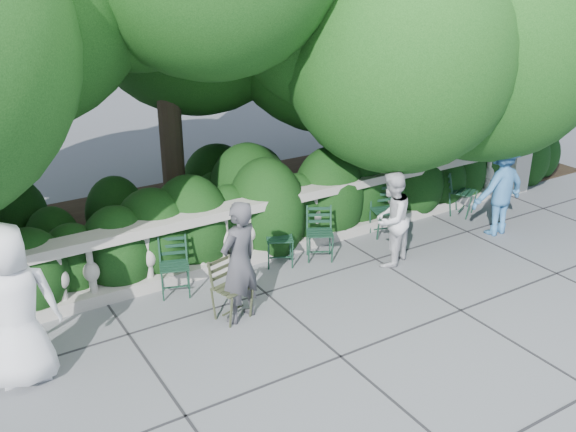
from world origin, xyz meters
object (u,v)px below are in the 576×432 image
chair_weathered (240,322)px  person_casual_man (391,219)px  chair_f (469,216)px  person_businessman (15,307)px  person_woman_grey (239,262)px  chair_c (320,263)px  chair_b (177,299)px  person_older_blue (500,187)px  chair_d (387,238)px  chair_e (280,269)px

chair_weathered → person_casual_man: (2.74, 0.30, 0.74)m
chair_f → person_businessman: (-7.80, -0.76, 0.95)m
chair_weathered → person_woman_grey: bearing=41.9°
chair_c → person_woman_grey: 2.12m
chair_b → person_older_blue: bearing=11.7°
chair_weathered → person_businessman: (-2.60, 0.21, 0.95)m
chair_f → person_woman_grey: 5.29m
chair_d → person_woman_grey: person_woman_grey is taller
chair_c → chair_f: size_ratio=1.00×
person_woman_grey → person_businessman: bearing=-21.3°
chair_d → person_older_blue: size_ratio=0.50×
chair_c → person_businessman: size_ratio=0.44×
chair_b → person_older_blue: size_ratio=0.50×
chair_c → chair_d: bearing=34.9°
chair_f → chair_weathered: 5.29m
chair_c → person_older_blue: bearing=17.7°
chair_d → chair_f: same height
chair_c → chair_b: bearing=-154.3°
person_businessman → person_woman_grey: person_businessman is taller
chair_e → person_older_blue: bearing=14.7°
chair_weathered → person_businessman: person_businessman is taller
chair_e → chair_f: (3.98, -0.04, 0.00)m
chair_b → chair_d: 3.79m
person_woman_grey → person_older_blue: (4.97, 0.15, 0.01)m
person_woman_grey → person_older_blue: 4.97m
chair_d → person_businessman: person_businessman is taller
chair_e → chair_weathered: 1.59m
chair_e → person_older_blue: person_older_blue is taller
chair_b → chair_c: same height
person_businessman → person_woman_grey: bearing=-174.4°
person_businessman → person_woman_grey: 2.66m
person_businessman → person_older_blue: (7.62, 0.02, -0.11)m
chair_b → chair_weathered: size_ratio=1.00×
chair_e → chair_d: bearing=26.3°
chair_f → person_casual_man: bearing=167.5°
chair_b → chair_d: (3.79, 0.03, 0.00)m
person_businessman → chair_b: bearing=-151.7°
chair_d → chair_weathered: size_ratio=1.00×
chair_b → chair_weathered: (0.48, -0.98, 0.00)m
chair_d → chair_weathered: (-3.31, -1.01, 0.00)m
person_businessman → person_older_blue: 7.62m
chair_f → person_casual_man: person_casual_man is taller
chair_c → person_businessman: bearing=-142.9°
chair_e → person_casual_man: (1.52, -0.72, 0.74)m
chair_weathered → person_casual_man: bearing=-9.0°
chair_b → chair_f: 5.68m
chair_f → person_casual_man: size_ratio=0.57×
person_casual_man → chair_d: bearing=-153.5°
chair_b → chair_e: same height
chair_b → person_woman_grey: (0.53, -0.90, 0.83)m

